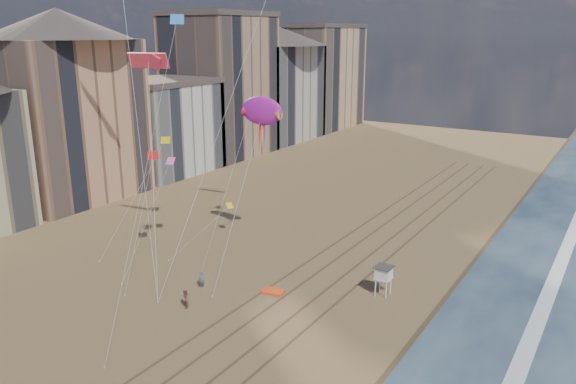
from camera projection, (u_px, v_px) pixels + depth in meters
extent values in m
plane|color=#42301E|center=(511.00, 273.00, 60.65)|extent=(260.00, 260.00, 0.00)
plane|color=white|center=(553.00, 282.00, 58.50)|extent=(260.00, 260.00, 0.00)
cube|color=brown|center=(304.00, 264.00, 62.80)|extent=(0.28, 120.00, 0.01)
cube|color=brown|center=(322.00, 269.00, 61.58)|extent=(0.28, 120.00, 0.01)
cube|color=brown|center=(345.00, 275.00, 60.15)|extent=(0.28, 120.00, 0.01)
cube|color=brown|center=(364.00, 279.00, 59.03)|extent=(0.28, 120.00, 0.01)
cube|color=tan|center=(67.00, 121.00, 85.34)|extent=(15.00, 20.00, 24.00)
cone|color=#473D38|center=(56.00, 24.00, 81.42)|extent=(31.11, 31.11, 4.40)
cube|color=silver|center=(164.00, 129.00, 102.48)|extent=(14.00, 18.00, 16.00)
cube|color=#473D38|center=(161.00, 81.00, 100.14)|extent=(14.28, 18.36, 1.00)
cube|color=tan|center=(221.00, 87.00, 116.00)|extent=(16.00, 20.00, 28.00)
cube|color=#473D38|center=(218.00, 14.00, 112.00)|extent=(16.32, 20.40, 1.00)
cube|color=#BCB2A3|center=(276.00, 93.00, 132.87)|extent=(15.00, 22.00, 22.00)
cone|color=#473D38|center=(275.00, 35.00, 129.22)|extent=(34.22, 34.22, 4.40)
cube|color=tan|center=(319.00, 78.00, 150.49)|extent=(16.00, 24.00, 26.00)
cube|color=#473D38|center=(320.00, 26.00, 146.76)|extent=(16.32, 24.48, 1.00)
cylinder|color=white|center=(375.00, 288.00, 55.11)|extent=(0.11, 0.11, 1.70)
cylinder|color=white|center=(386.00, 291.00, 54.54)|extent=(0.11, 0.11, 1.70)
cylinder|color=white|center=(380.00, 284.00, 56.04)|extent=(0.11, 0.11, 1.70)
cylinder|color=white|center=(391.00, 286.00, 55.46)|extent=(0.11, 0.11, 1.70)
cube|color=white|center=(383.00, 278.00, 55.01)|extent=(1.51, 1.51, 0.11)
cube|color=white|center=(384.00, 273.00, 54.86)|extent=(1.42, 1.42, 1.04)
cube|color=#473D38|center=(384.00, 267.00, 54.69)|extent=(1.70, 1.70, 0.09)
cube|color=#FF4B15|center=(273.00, 291.00, 56.03)|extent=(2.35, 1.66, 0.25)
ellipsoid|color=#B11BA7|center=(262.00, 111.00, 61.93)|extent=(4.90, 0.92, 2.91)
cone|color=red|center=(249.00, 112.00, 62.88)|extent=(1.31, 1.09, 1.09)
cone|color=yellow|center=(275.00, 114.00, 61.10)|extent=(1.31, 1.09, 1.09)
cylinder|color=silver|center=(239.00, 203.00, 58.68)|extent=(0.03, 0.03, 20.11)
imported|color=#545B6C|center=(202.00, 280.00, 56.86)|extent=(0.78, 0.75, 1.79)
imported|color=#8B5447|center=(185.00, 299.00, 52.69)|extent=(1.11, 1.16, 1.88)
cube|color=#E83348|center=(148.00, 60.00, 59.53)|extent=(4.87, 1.62, 1.66)
plane|color=#297BDD|center=(177.00, 19.00, 46.91)|extent=(1.93, 1.89, 0.83)
plane|color=pink|center=(170.00, 161.00, 63.61)|extent=(1.51, 1.43, 0.62)
plane|color=yellow|center=(230.00, 205.00, 70.70)|extent=(1.29, 1.34, 0.55)
plane|color=black|center=(254.00, 102.00, 64.53)|extent=(1.42, 1.46, 0.51)
plane|color=red|center=(153.00, 155.00, 58.31)|extent=(1.92, 1.93, 0.57)
plane|color=yellow|center=(166.00, 140.00, 69.24)|extent=(2.03, 2.01, 0.63)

